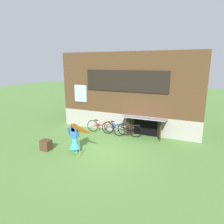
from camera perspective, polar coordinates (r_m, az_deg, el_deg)
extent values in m
plane|color=#56843D|center=(10.02, -2.35, -11.00)|extent=(60.00, 60.00, 0.00)
cube|color=#9E998E|center=(14.47, 6.75, -0.87)|extent=(8.80, 4.50, 1.16)
cube|color=#4C331E|center=(14.07, 7.03, 8.76)|extent=(8.80, 4.50, 3.70)
cube|color=black|center=(11.89, 3.82, 8.80)|extent=(5.05, 0.08, 1.24)
cube|color=#9EB7C6|center=(11.90, 3.85, 8.81)|extent=(4.89, 0.04, 1.12)
cube|color=#9EB7C6|center=(13.37, -8.89, 5.25)|extent=(0.90, 0.06, 1.10)
cube|color=black|center=(12.06, 9.48, -4.20)|extent=(1.40, 0.03, 1.05)
cube|color=#3D2B1E|center=(12.02, 5.21, -4.12)|extent=(0.36, 0.66, 1.05)
cube|color=#3D2B1E|center=(11.63, 13.21, -5.05)|extent=(0.34, 0.66, 1.05)
cube|color=#999EA8|center=(11.37, 8.95, -1.69)|extent=(2.53, 1.09, 0.18)
cylinder|color=teal|center=(9.94, -10.92, -9.06)|extent=(0.14, 0.14, 0.77)
cylinder|color=teal|center=(9.86, -10.14, -9.22)|extent=(0.14, 0.14, 0.77)
cone|color=teal|center=(9.86, -10.56, -8.52)|extent=(0.52, 0.52, 0.58)
cube|color=#3366B7|center=(9.67, -10.70, -5.55)|extent=(0.34, 0.20, 0.54)
cylinder|color=#3366B7|center=(9.70, -12.11, -5.38)|extent=(0.16, 0.31, 0.51)
cylinder|color=#3366B7|center=(9.46, -9.93, -5.77)|extent=(0.16, 0.31, 0.51)
cube|color=maroon|center=(9.55, -10.96, -4.40)|extent=(0.20, 0.08, 0.36)
sphere|color=#D8AD8E|center=(9.55, -10.79, -3.43)|extent=(0.21, 0.21, 0.21)
pyramid|color=orange|center=(9.01, -10.87, -5.37)|extent=(0.92, 0.66, 0.63)
cylinder|color=beige|center=(9.32, -9.74, -6.89)|extent=(0.01, 0.52, 0.56)
cylinder|color=orange|center=(9.44, -9.25, -10.32)|extent=(0.03, 0.03, 0.74)
torus|color=black|center=(11.73, 6.81, -5.47)|extent=(0.71, 0.19, 0.72)
torus|color=black|center=(11.85, 2.08, -5.18)|extent=(0.71, 0.19, 0.72)
cylinder|color=black|center=(11.72, 4.45, -4.47)|extent=(0.73, 0.18, 0.04)
cylinder|color=black|center=(11.76, 4.43, -5.02)|extent=(0.79, 0.20, 0.29)
cylinder|color=black|center=(11.75, 3.26, -4.40)|extent=(0.04, 0.04, 0.40)
cube|color=black|center=(11.69, 3.27, -3.46)|extent=(0.20, 0.08, 0.05)
cylinder|color=black|center=(11.62, 6.86, -3.82)|extent=(0.44, 0.12, 0.03)
torus|color=black|center=(12.00, 3.18, -4.95)|extent=(0.72, 0.12, 0.72)
torus|color=black|center=(12.45, -0.84, -4.24)|extent=(0.72, 0.12, 0.72)
cylinder|color=#284CB2|center=(12.16, 1.14, -3.77)|extent=(0.73, 0.11, 0.04)
cylinder|color=#284CB2|center=(12.20, 1.14, -4.29)|extent=(0.80, 0.12, 0.29)
cylinder|color=#284CB2|center=(12.27, 0.14, -3.60)|extent=(0.04, 0.04, 0.40)
cube|color=black|center=(12.22, 0.14, -2.69)|extent=(0.20, 0.08, 0.05)
cylinder|color=#284CB2|center=(11.90, 3.20, -3.34)|extent=(0.44, 0.08, 0.03)
torus|color=black|center=(12.23, -1.27, -4.51)|extent=(0.74, 0.07, 0.74)
torus|color=black|center=(12.63, -5.52, -3.97)|extent=(0.74, 0.07, 0.74)
cylinder|color=red|center=(12.36, -3.44, -3.39)|extent=(0.76, 0.06, 0.04)
cylinder|color=red|center=(12.40, -3.44, -3.93)|extent=(0.83, 0.07, 0.30)
cylinder|color=red|center=(12.47, -4.50, -3.26)|extent=(0.04, 0.04, 0.42)
cube|color=black|center=(12.41, -4.52, -2.34)|extent=(0.20, 0.08, 0.05)
cylinder|color=red|center=(12.12, -1.28, -2.86)|extent=(0.44, 0.04, 0.03)
cube|color=#4C331E|center=(10.54, -18.25, -8.93)|extent=(0.48, 0.41, 0.51)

